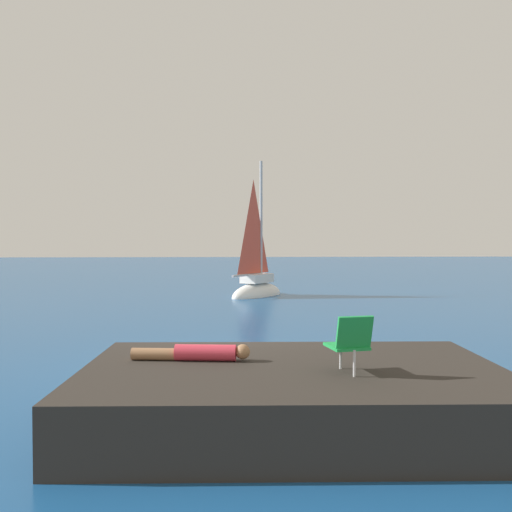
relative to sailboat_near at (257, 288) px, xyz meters
name	(u,v)px	position (x,y,z in m)	size (l,w,h in m)	color
ground_plane	(222,369)	(-1.61, -14.99, -0.38)	(160.00, 160.00, 0.00)	navy
shore_ledge	(293,395)	(-0.60, -18.48, 0.04)	(5.88, 3.77, 0.84)	#2D2823
boulder_seaward	(263,394)	(-0.91, -16.87, -0.38)	(1.07, 0.86, 0.59)	#28281E
boulder_inland	(235,382)	(-1.35, -16.04, -0.38)	(0.98, 0.79, 0.54)	#32251F
sailboat_near	(257,288)	(0.00, 0.00, 0.00)	(3.24, 3.72, 7.05)	white
person_sunbather	(197,353)	(-1.97, -18.05, 0.57)	(1.76, 0.39, 0.25)	#DB384C
beach_chair	(350,341)	(0.10, -19.01, 0.90)	(0.58, 0.67, 0.80)	green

